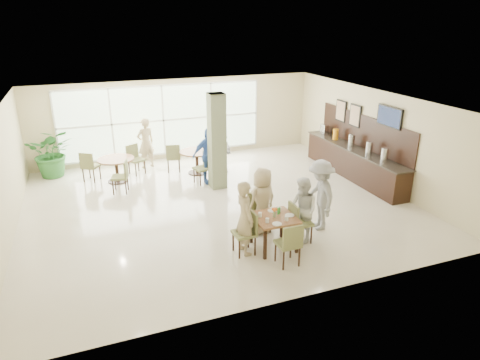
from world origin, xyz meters
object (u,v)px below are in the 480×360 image
object	(u,v)px
teen_left	(245,218)
teen_far	(262,201)
teen_right	(303,210)
teen_standing	(320,195)
adult_a	(209,156)
round_table_right	(197,156)
main_table	(274,221)
buffet_counter	(354,160)
adult_standing	(146,143)
adult_b	(221,149)
round_table_left	(116,164)
potted_plant	(52,153)

from	to	relation	value
teen_left	teen_far	xyz separation A→B (m)	(0.74, 0.76, -0.03)
teen_right	teen_standing	bearing A→B (deg)	115.79
teen_right	adult_a	size ratio (longest dim) A/B	0.87
round_table_right	main_table	bearing A→B (deg)	-87.04
buffet_counter	adult_standing	bearing A→B (deg)	151.54
adult_b	adult_standing	xyz separation A→B (m)	(-2.21, 1.27, 0.09)
round_table_left	buffet_counter	size ratio (longest dim) A/B	0.24
main_table	round_table_left	size ratio (longest dim) A/B	0.81
adult_standing	main_table	bearing A→B (deg)	84.90
teen_standing	adult_a	world-z (taller)	adult_a
teen_far	adult_a	xyz separation A→B (m)	(-0.23, 3.52, 0.07)
main_table	round_table_left	xyz separation A→B (m)	(-2.79, 5.41, -0.07)
main_table	round_table_left	world-z (taller)	same
main_table	teen_standing	size ratio (longest dim) A/B	0.52
round_table_right	potted_plant	xyz separation A→B (m)	(-4.33, 1.36, 0.21)
potted_plant	adult_standing	xyz separation A→B (m)	(2.90, -0.21, 0.07)
adult_a	adult_standing	size ratio (longest dim) A/B	1.01
adult_standing	adult_b	bearing A→B (deg)	130.17
teen_left	teen_far	bearing A→B (deg)	-46.05
main_table	adult_standing	bearing A→B (deg)	104.82
buffet_counter	adult_b	world-z (taller)	buffet_counter
round_table_right	adult_a	world-z (taller)	adult_a
teen_left	adult_standing	xyz separation A→B (m)	(-1.04, 6.38, 0.03)
buffet_counter	adult_a	distance (m)	4.59
potted_plant	adult_standing	size ratio (longest dim) A/B	0.92
round_table_left	adult_a	bearing A→B (deg)	-22.17
adult_b	teen_left	bearing A→B (deg)	-27.15
teen_far	teen_left	bearing A→B (deg)	27.86
round_table_right	teen_standing	xyz separation A→B (m)	(1.68, -4.79, 0.28)
round_table_left	adult_a	world-z (taller)	adult_a
round_table_left	round_table_right	size ratio (longest dim) A/B	1.01
main_table	teen_right	distance (m)	0.75
buffet_counter	teen_far	xyz separation A→B (m)	(-4.20, -2.38, 0.24)
teen_right	teen_standing	size ratio (longest dim) A/B	0.87
main_table	teen_standing	world-z (taller)	teen_standing
round_table_right	buffet_counter	distance (m)	5.00
adult_b	teen_far	bearing A→B (deg)	-19.93
round_table_right	adult_standing	distance (m)	1.86
adult_b	adult_standing	world-z (taller)	adult_standing
teen_standing	round_table_right	bearing A→B (deg)	-153.88
round_table_left	potted_plant	xyz separation A→B (m)	(-1.82, 1.23, 0.21)
round_table_right	teen_far	size ratio (longest dim) A/B	0.69
teen_right	round_table_left	bearing A→B (deg)	-151.28
buffet_counter	teen_right	xyz separation A→B (m)	(-3.54, -3.11, 0.20)
teen_far	adult_a	world-z (taller)	adult_a
teen_left	teen_standing	xyz separation A→B (m)	(2.07, 0.43, 0.04)
teen_left	buffet_counter	bearing A→B (deg)	-59.51
round_table_left	buffet_counter	distance (m)	7.40
round_table_right	round_table_left	bearing A→B (deg)	176.97
potted_plant	teen_right	world-z (taller)	potted_plant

